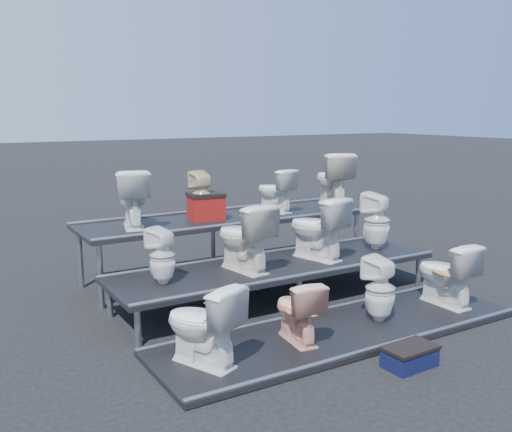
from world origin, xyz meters
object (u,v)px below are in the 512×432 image
toilet_2 (380,289)px  toilet_4 (162,256)px  toilet_9 (201,196)px  step_stool (410,358)px  toilet_5 (244,237)px  toilet_8 (132,198)px  toilet_7 (377,221)px  toilet_11 (332,179)px  toilet_0 (202,324)px  red_crate (206,208)px  toilet_3 (446,273)px  toilet_6 (317,228)px  toilet_1 (297,310)px  toilet_10 (275,190)px

toilet_2 → toilet_4: 2.43m
toilet_9 → step_stool: 3.72m
toilet_5 → toilet_8: toilet_8 is taller
toilet_7 → step_stool: bearing=31.6°
toilet_5 → toilet_9: (0.07, 1.30, 0.33)m
toilet_7 → toilet_11: bearing=-123.4°
toilet_0 → red_crate: 2.93m
toilet_0 → toilet_3: 3.20m
toilet_2 → step_stool: toilet_2 is taller
toilet_5 → toilet_4: bearing=-7.8°
red_crate → step_stool: red_crate is taller
toilet_8 → red_crate: 1.06m
toilet_7 → toilet_8: 3.31m
toilet_4 → red_crate: size_ratio=1.39×
toilet_0 → toilet_3: (3.20, 0.00, -0.00)m
toilet_3 → toilet_6: 1.66m
toilet_1 → step_stool: bearing=131.4°
toilet_4 → toilet_0: bearing=59.2°
toilet_2 → toilet_9: size_ratio=1.07×
toilet_9 → toilet_7: bearing=148.7°
toilet_8 → toilet_9: (0.98, 0.00, -0.04)m
toilet_6 → toilet_0: bearing=16.6°
toilet_3 → toilet_6: (-0.95, 1.30, 0.42)m
toilet_1 → toilet_7: toilet_7 is taller
toilet_7 → toilet_4: bearing=-22.7°
toilet_7 → step_stool: 2.85m
toilet_10 → toilet_1: bearing=50.5°
toilet_5 → step_stool: (0.51, -2.23, -0.79)m
toilet_3 → toilet_8: 4.01m
red_crate → toilet_3: bearing=-46.1°
toilet_8 → step_stool: (1.42, -3.53, -1.15)m
toilet_2 → toilet_4: bearing=-41.8°
toilet_4 → toilet_8: bearing=-119.9°
toilet_3 → step_stool: (-1.52, -0.93, -0.36)m
toilet_10 → toilet_7: bearing=111.5°
toilet_8 → toilet_5: bearing=139.3°
toilet_3 → red_crate: bearing=-53.6°
toilet_5 → step_stool: 2.42m
toilet_4 → toilet_7: bearing=155.4°
toilet_5 → toilet_11: bearing=-158.9°
toilet_1 → toilet_0: bearing=7.2°
toilet_1 → toilet_4: (-0.91, 1.30, 0.39)m
toilet_2 → toilet_10: toilet_10 is taller
toilet_0 → red_crate: size_ratio=1.70×
toilet_8 → toilet_11: size_ratio=0.89×
toilet_0 → toilet_9: toilet_9 is taller
toilet_10 → toilet_11: toilet_11 is taller
toilet_1 → toilet_3: (2.15, 0.00, 0.06)m
toilet_0 → toilet_7: 3.55m
toilet_2 → red_crate: bearing=-80.4°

